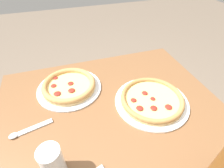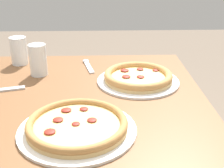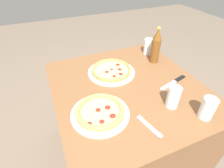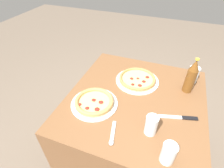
{
  "view_description": "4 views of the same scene",
  "coord_description": "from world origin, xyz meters",
  "px_view_note": "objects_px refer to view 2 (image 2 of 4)",
  "views": [
    {
      "loc": [
        0.16,
        0.43,
        1.31
      ],
      "look_at": [
        -0.04,
        -0.17,
        0.77
      ],
      "focal_mm": 28.0,
      "sensor_mm": 36.0,
      "label": 1
    },
    {
      "loc": [
        -0.92,
        -0.11,
        1.2
      ],
      "look_at": [
        -0.01,
        -0.14,
        0.8
      ],
      "focal_mm": 50.0,
      "sensor_mm": 36.0,
      "label": 2
    },
    {
      "loc": [
        0.77,
        -0.43,
        1.43
      ],
      "look_at": [
        0.01,
        -0.11,
        0.79
      ],
      "focal_mm": 28.0,
      "sensor_mm": 36.0,
      "label": 3
    },
    {
      "loc": [
        0.88,
        0.15,
        1.57
      ],
      "look_at": [
        0.0,
        -0.18,
        0.8
      ],
      "focal_mm": 28.0,
      "sensor_mm": 36.0,
      "label": 4
    }
  ],
  "objects_px": {
    "glass_water": "(19,52)",
    "glass_mango_juice": "(38,60)",
    "spoon": "(88,65)",
    "pizza_pepperoni": "(138,77)",
    "pizza_salami": "(77,126)"
  },
  "relations": [
    {
      "from": "glass_water",
      "to": "glass_mango_juice",
      "type": "relative_size",
      "value": 0.96
    },
    {
      "from": "pizza_pepperoni",
      "to": "spoon",
      "type": "xyz_separation_m",
      "value": [
        0.19,
        0.2,
        -0.01
      ]
    },
    {
      "from": "spoon",
      "to": "glass_mango_juice",
      "type": "bearing_deg",
      "value": 117.83
    },
    {
      "from": "pizza_salami",
      "to": "spoon",
      "type": "relative_size",
      "value": 2.0
    },
    {
      "from": "pizza_pepperoni",
      "to": "spoon",
      "type": "bearing_deg",
      "value": 46.07
    },
    {
      "from": "pizza_salami",
      "to": "glass_water",
      "type": "bearing_deg",
      "value": 27.07
    },
    {
      "from": "pizza_pepperoni",
      "to": "spoon",
      "type": "distance_m",
      "value": 0.27
    },
    {
      "from": "pizza_salami",
      "to": "glass_mango_juice",
      "type": "bearing_deg",
      "value": 22.81
    },
    {
      "from": "glass_mango_juice",
      "to": "spoon",
      "type": "height_order",
      "value": "glass_mango_juice"
    },
    {
      "from": "pizza_pepperoni",
      "to": "glass_mango_juice",
      "type": "bearing_deg",
      "value": 76.84
    },
    {
      "from": "glass_mango_juice",
      "to": "spoon",
      "type": "bearing_deg",
      "value": -62.17
    },
    {
      "from": "pizza_salami",
      "to": "spoon",
      "type": "height_order",
      "value": "pizza_salami"
    },
    {
      "from": "glass_water",
      "to": "spoon",
      "type": "distance_m",
      "value": 0.3
    },
    {
      "from": "pizza_pepperoni",
      "to": "pizza_salami",
      "type": "bearing_deg",
      "value": 148.88
    },
    {
      "from": "pizza_salami",
      "to": "glass_water",
      "type": "relative_size",
      "value": 2.76
    }
  ]
}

